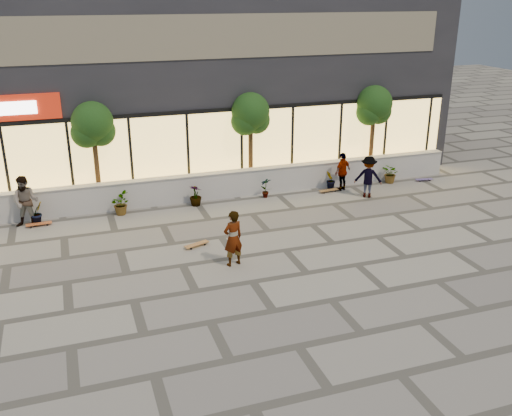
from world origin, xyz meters
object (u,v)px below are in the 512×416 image
object	(u,v)px
tree_mideast	(251,116)
skateboard_right_far	(424,179)
tree_east	(374,108)
tree_midwest	(93,127)
skater_right_far	(368,177)
skateboard_center	(197,244)
skater_right_near	(343,172)
skateboard_right_near	(329,190)
skater_left	(26,202)
skater_center	(233,238)
skateboard_left	(39,224)

from	to	relation	value
tree_mideast	skateboard_right_far	bearing A→B (deg)	-11.61
tree_mideast	tree_east	xyz separation A→B (m)	(5.50, 0.00, 0.00)
tree_midwest	skater_right_far	bearing A→B (deg)	-13.89
tree_east	skateboard_center	distance (m)	10.60
skater_right_near	skateboard_right_near	world-z (taller)	skater_right_near
skater_left	skateboard_right_near	xyz separation A→B (m)	(11.31, -0.10, -0.81)
skater_center	skater_right_near	size ratio (longest dim) A/B	1.09
skater_right_far	tree_midwest	bearing A→B (deg)	15.99
skater_right_far	skateboard_right_far	size ratio (longest dim) A/B	2.12
tree_mideast	skateboard_center	bearing A→B (deg)	-124.97
tree_midwest	skater_right_near	size ratio (longest dim) A/B	2.51
tree_east	tree_midwest	bearing A→B (deg)	180.00
tree_midwest	tree_east	world-z (taller)	same
tree_midwest	skater_center	xyz separation A→B (m)	(3.30, -6.50, -2.13)
tree_midwest	skater_center	size ratio (longest dim) A/B	2.30
tree_mideast	skateboard_left	world-z (taller)	tree_mideast
skateboard_right_near	skater_right_far	bearing A→B (deg)	-43.94
skater_center	skater_right_far	bearing A→B (deg)	-164.67
skater_center	skater_left	size ratio (longest dim) A/B	0.95
skater_center	skateboard_right_far	xyz separation A→B (m)	(10.00, 5.00, -0.78)
tree_midwest	skateboard_left	world-z (taller)	tree_midwest
skater_right_far	skateboard_left	distance (m)	12.25
skater_right_far	skateboard_right_near	bearing A→B (deg)	-9.47
skater_center	skateboard_left	world-z (taller)	skater_center
tree_midwest	skater_center	distance (m)	7.59
tree_east	skater_left	world-z (taller)	tree_east
tree_midwest	tree_east	bearing A→B (deg)	0.00
tree_east	skater_left	size ratio (longest dim) A/B	2.18
skater_center	skateboard_right_near	world-z (taller)	skater_center
skater_center	skateboard_center	world-z (taller)	skater_center
tree_mideast	tree_east	bearing A→B (deg)	0.00
skater_center	skater_left	xyz separation A→B (m)	(-5.80, 5.10, 0.05)
tree_midwest	skateboard_right_near	world-z (taller)	tree_midwest
skater_right_far	skateboard_right_near	world-z (taller)	skater_right_far
skateboard_center	skateboard_left	world-z (taller)	skateboard_left
tree_mideast	skateboard_left	bearing A→B (deg)	-169.62
skater_right_near	skateboard_center	distance (m)	7.75
tree_mideast	skateboard_center	xyz separation A→B (m)	(-3.44, -4.91, -2.90)
skateboard_right_far	skateboard_center	bearing A→B (deg)	-152.92
skateboard_left	skater_center	bearing A→B (deg)	-46.04
skateboard_center	tree_mideast	bearing A→B (deg)	35.37
tree_midwest	skateboard_right_far	distance (m)	13.70
skateboard_left	skateboard_right_far	world-z (taller)	skateboard_left
skateboard_left	tree_midwest	bearing A→B (deg)	30.77
skater_right_near	skateboard_center	size ratio (longest dim) A/B	1.82
skateboard_right_far	skater_right_far	bearing A→B (deg)	-154.13
tree_midwest	skateboard_left	bearing A→B (deg)	-145.55
tree_midwest	skateboard_right_far	world-z (taller)	tree_midwest
skateboard_left	skater_right_near	bearing A→B (deg)	-3.19
skater_center	skateboard_center	bearing A→B (deg)	-80.82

